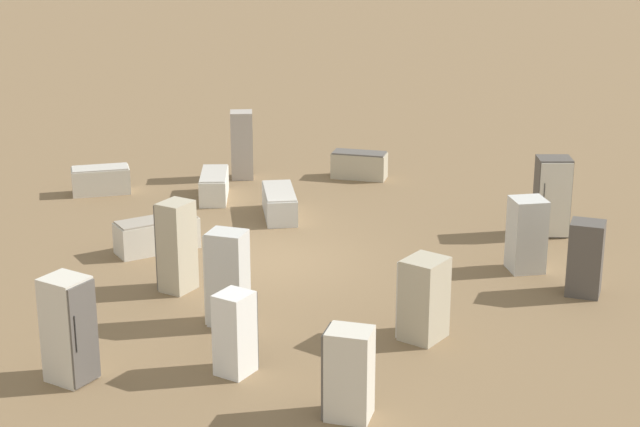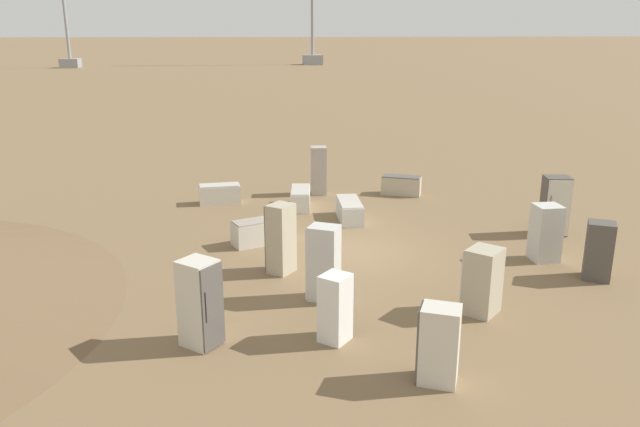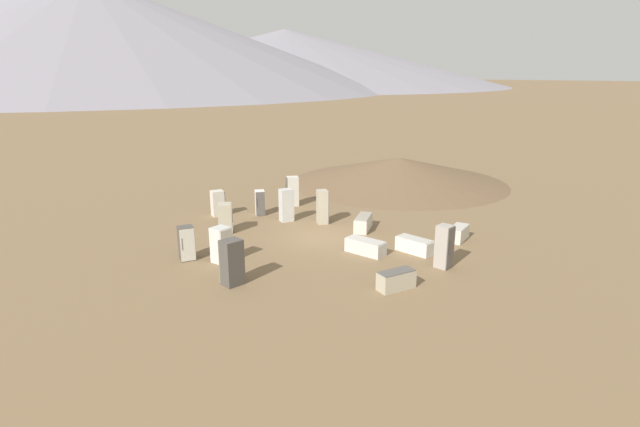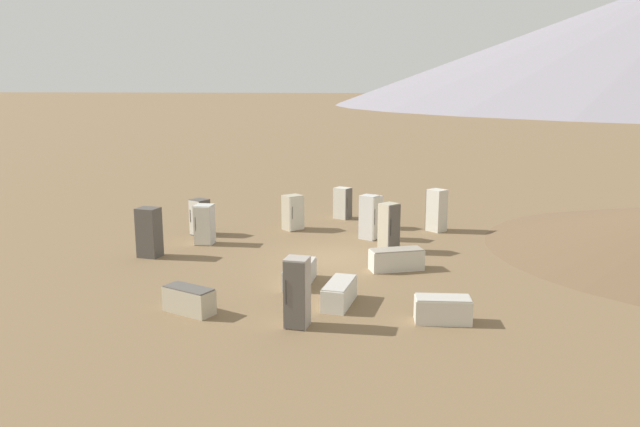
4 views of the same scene
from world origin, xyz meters
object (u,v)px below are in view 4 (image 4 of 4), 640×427
at_px(discarded_fridge_9, 204,224).
at_px(discarded_fridge_12, 389,228).
at_px(discarded_fridge_0, 189,300).
at_px(discarded_fridge_2, 293,212).
at_px(discarded_fridge_13, 339,293).
at_px(discarded_fridge_3, 396,259).
at_px(discarded_fridge_8, 343,203).
at_px(discarded_fridge_14, 443,310).
at_px(discarded_fridge_6, 300,274).
at_px(discarded_fridge_1, 370,217).
at_px(discarded_fridge_4, 374,212).
at_px(discarded_fridge_7, 297,292).
at_px(discarded_fridge_5, 149,232).
at_px(discarded_fridge_10, 436,210).
at_px(discarded_fridge_11, 200,217).

bearing_deg(discarded_fridge_9, discarded_fridge_12, 178.86).
bearing_deg(discarded_fridge_0, discarded_fridge_12, -11.51).
bearing_deg(discarded_fridge_2, discarded_fridge_13, 64.47).
relative_size(discarded_fridge_3, discarded_fridge_8, 1.31).
bearing_deg(discarded_fridge_14, discarded_fridge_6, -126.28).
bearing_deg(discarded_fridge_12, discarded_fridge_1, -114.68).
bearing_deg(discarded_fridge_8, discarded_fridge_14, 42.55).
distance_m(discarded_fridge_2, discarded_fridge_4, 3.74).
height_order(discarded_fridge_7, discarded_fridge_13, discarded_fridge_7).
distance_m(discarded_fridge_5, discarded_fridge_9, 2.64).
bearing_deg(discarded_fridge_6, discarded_fridge_0, 51.55).
bearing_deg(discarded_fridge_5, discarded_fridge_13, -19.08).
bearing_deg(discarded_fridge_4, discarded_fridge_6, 118.86).
distance_m(discarded_fridge_4, discarded_fridge_12, 4.19).
height_order(discarded_fridge_10, discarded_fridge_13, discarded_fridge_10).
relative_size(discarded_fridge_4, discarded_fridge_14, 0.94).
xyz_separation_m(discarded_fridge_7, discarded_fridge_9, (5.64, -8.28, -0.15)).
relative_size(discarded_fridge_3, discarded_fridge_11, 1.28).
bearing_deg(discarded_fridge_1, discarded_fridge_3, 43.29).
distance_m(discarded_fridge_1, discarded_fridge_3, 4.68).
relative_size(discarded_fridge_1, discarded_fridge_12, 0.98).
bearing_deg(discarded_fridge_4, discarded_fridge_12, 143.14).
distance_m(discarded_fridge_8, discarded_fridge_10, 4.97).
distance_m(discarded_fridge_8, discarded_fridge_14, 14.09).
distance_m(discarded_fridge_3, discarded_fridge_10, 6.65).
bearing_deg(discarded_fridge_10, discarded_fridge_6, -167.79).
xyz_separation_m(discarded_fridge_4, discarded_fridge_12, (-0.94, 4.07, 0.22)).
bearing_deg(discarded_fridge_8, discarded_fridge_5, -14.31).
relative_size(discarded_fridge_5, discarded_fridge_12, 0.99).
bearing_deg(discarded_fridge_1, discarded_fridge_11, -60.33).
height_order(discarded_fridge_7, discarded_fridge_11, discarded_fridge_7).
relative_size(discarded_fridge_3, discarded_fridge_9, 1.23).
bearing_deg(discarded_fridge_3, discarded_fridge_1, 174.98).
bearing_deg(discarded_fridge_9, discarded_fridge_1, -165.11).
relative_size(discarded_fridge_3, discarded_fridge_6, 1.04).
relative_size(discarded_fridge_3, discarded_fridge_12, 1.04).
xyz_separation_m(discarded_fridge_0, discarded_fridge_9, (2.32, -7.77, 0.45)).
relative_size(discarded_fridge_3, discarded_fridge_7, 1.04).
bearing_deg(discarded_fridge_1, discarded_fridge_6, 11.37).
bearing_deg(discarded_fridge_8, discarded_fridge_1, 46.42).
bearing_deg(discarded_fridge_14, discarded_fridge_13, -112.81).
relative_size(discarded_fridge_1, discarded_fridge_9, 1.15).
distance_m(discarded_fridge_10, discarded_fridge_11, 10.62).
height_order(discarded_fridge_0, discarded_fridge_2, discarded_fridge_2).
distance_m(discarded_fridge_0, discarded_fridge_4, 12.69).
relative_size(discarded_fridge_7, discarded_fridge_10, 1.02).
relative_size(discarded_fridge_1, discarded_fridge_10, 1.00).
height_order(discarded_fridge_9, discarded_fridge_12, discarded_fridge_12).
distance_m(discarded_fridge_9, discarded_fridge_14, 12.07).
bearing_deg(discarded_fridge_14, discarded_fridge_3, -168.37).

